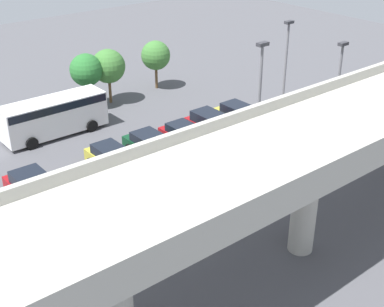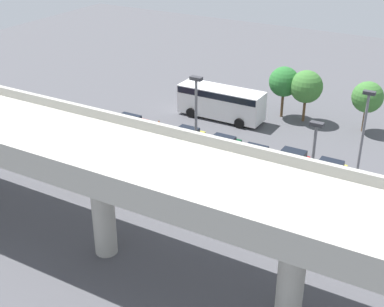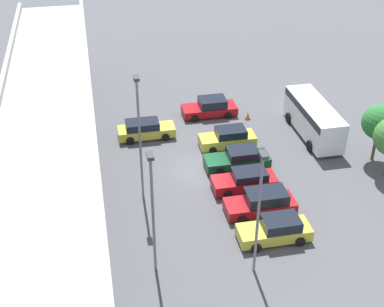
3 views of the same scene
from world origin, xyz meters
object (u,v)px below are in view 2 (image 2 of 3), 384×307
object	(u,v)px
parked_car_5	(104,167)
traffic_cone	(159,124)
parked_car_0	(326,177)
tree_front_left	(368,97)
parked_car_6	(124,129)
tree_front_right	(284,82)
lamp_post_near_aisle	(196,139)
parked_car_3	(218,151)
tree_front_centre	(306,87)
parked_car_1	(287,167)
parked_car_4	(182,142)
lamp_post_mid_lot	(310,179)
shuttle_bus	(221,101)
parked_car_2	(250,161)
lamp_post_by_overpass	(361,144)

from	to	relation	value
parked_car_5	traffic_cone	world-z (taller)	parked_car_5
parked_car_0	traffic_cone	world-z (taller)	parked_car_0
tree_front_left	traffic_cone	bearing A→B (deg)	27.28
parked_car_6	tree_front_right	world-z (taller)	tree_front_right
lamp_post_near_aisle	parked_car_3	bearing A→B (deg)	-72.59
parked_car_0	parked_car_5	bearing A→B (deg)	-65.90
parked_car_5	tree_front_centre	xyz separation A→B (m)	(-8.99, -16.79, 2.47)
tree_front_left	traffic_cone	distance (m)	17.62
parked_car_0	parked_car_6	bearing A→B (deg)	-89.30
parked_car_6	tree_front_left	size ratio (longest dim) A/B	1.10
parked_car_1	tree_front_centre	world-z (taller)	tree_front_centre
parked_car_1	parked_car_4	distance (m)	8.69
parked_car_1	parked_car_4	world-z (taller)	parked_car_1
lamp_post_near_aisle	tree_front_right	xyz separation A→B (m)	(1.31, -18.03, -1.99)
parked_car_5	parked_car_3	bearing A→B (deg)	-43.00
parked_car_5	lamp_post_mid_lot	world-z (taller)	lamp_post_mid_lot
parked_car_1	lamp_post_near_aisle	bearing A→B (deg)	-22.84
parked_car_1	parked_car_5	xyz separation A→B (m)	(11.43, 6.37, -0.03)
shuttle_bus	tree_front_left	xyz separation A→B (m)	(-11.78, -3.50, 1.39)
lamp_post_mid_lot	parked_car_6	bearing A→B (deg)	-22.54
shuttle_bus	tree_front_left	size ratio (longest dim) A/B	1.77
parked_car_2	traffic_cone	size ratio (longest dim) A/B	6.55
parked_car_5	lamp_post_mid_lot	size ratio (longest dim) A/B	0.59
parked_car_6	tree_front_left	world-z (taller)	tree_front_left
traffic_cone	lamp_post_mid_lot	bearing A→B (deg)	147.60
tree_front_centre	parked_car_4	bearing A→B (deg)	59.16
parked_car_5	tree_front_centre	world-z (taller)	tree_front_centre
parked_car_4	parked_car_6	bearing A→B (deg)	-88.16
parked_car_1	parked_car_3	distance (m)	5.56
parked_car_1	lamp_post_by_overpass	world-z (taller)	lamp_post_by_overpass
parked_car_3	tree_front_centre	distance (m)	11.22
parked_car_0	tree_front_centre	world-z (taller)	tree_front_centre
parked_car_5	tree_front_centre	distance (m)	19.20
lamp_post_mid_lot	lamp_post_by_overpass	bearing A→B (deg)	-102.81
lamp_post_by_overpass	parked_car_1	bearing A→B (deg)	-22.36
parked_car_4	tree_front_right	distance (m)	11.56
lamp_post_by_overpass	tree_front_centre	distance (m)	14.78
parked_car_0	tree_front_centre	bearing A→B (deg)	-153.23
parked_car_0	lamp_post_near_aisle	size ratio (longest dim) A/B	0.50
parked_car_6	traffic_cone	xyz separation A→B (m)	(-1.46, -3.06, -0.40)
lamp_post_by_overpass	tree_front_left	xyz separation A→B (m)	(2.51, -12.97, -1.68)
tree_front_centre	parked_car_1	bearing A→B (deg)	103.23
parked_car_2	shuttle_bus	xyz separation A→B (m)	(6.35, -7.66, 0.96)
parked_car_2	tree_front_left	size ratio (longest dim) A/B	1.05
parked_car_4	parked_car_5	world-z (taller)	parked_car_4
shuttle_bus	parked_car_5	bearing A→B (deg)	-99.70
tree_front_left	lamp_post_mid_lot	bearing A→B (deg)	93.81
parked_car_5	shuttle_bus	xyz separation A→B (m)	(-2.34, -13.70, 0.94)
parked_car_4	parked_car_5	size ratio (longest dim) A/B	0.96
parked_car_6	shuttle_bus	bearing A→B (deg)	145.65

